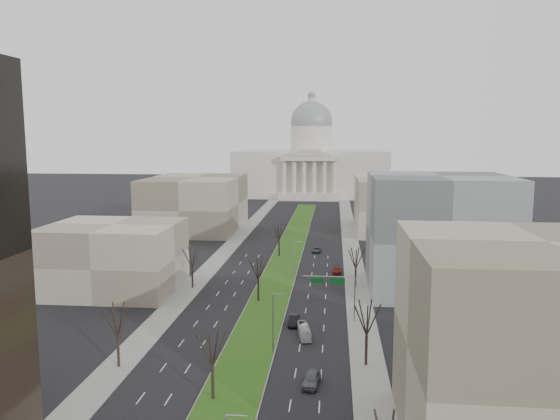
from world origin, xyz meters
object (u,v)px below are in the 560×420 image
Objects in this scene: car_black at (294,320)px; car_grey_far at (317,250)px; car_red at (337,270)px; car_grey_near at (312,379)px; box_van at (304,331)px.

car_grey_far is (1.96, 58.99, -0.14)m from car_black.
car_red is 23.38m from car_grey_far.
car_black is 0.98× the size of car_red.
car_red is at bearing 79.27° from car_black.
car_grey_near is 22.82m from car_black.
box_van is (-1.90, 17.08, 0.07)m from car_grey_near.
car_grey_far is at bearing 104.21° from car_red.
car_black reaches higher than car_red.
box_van reaches higher than car_red.
box_van is (2.08, -5.39, 0.13)m from car_black.
car_red is (7.43, 36.25, -0.08)m from car_black.
car_red is at bearing -73.31° from car_grey_far.
car_red is 0.74× the size of box_van.
car_grey_far is at bearing 88.96° from car_black.
car_black is 0.73× the size of box_van.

